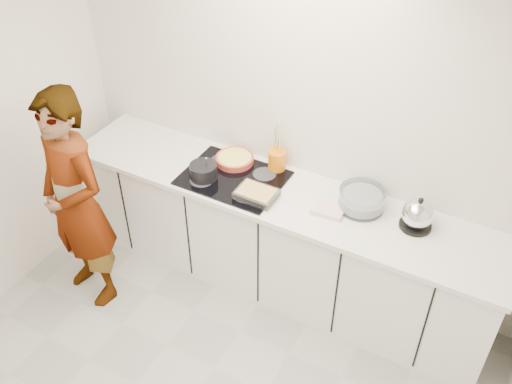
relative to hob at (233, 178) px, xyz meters
The scene contains 13 objects.
ceiling 2.13m from the hob, 74.48° to the right, with size 3.60×3.20×0.00m, color white.
wall_back 0.62m from the hob, 44.17° to the left, with size 3.60×0.00×2.60m, color silver.
base_cabinets 0.60m from the hob, ahead, with size 3.20×0.58×0.87m, color white.
countertop 0.35m from the hob, ahead, with size 3.24×0.64×0.04m, color white.
hob is the anchor object (origin of this frame).
tart_dish 0.19m from the hob, 116.89° to the left, with size 0.33×0.33×0.05m.
saucepan 0.22m from the hob, 151.03° to the right, with size 0.24×0.24×0.19m.
baking_dish 0.28m from the hob, 24.91° to the right, with size 0.28×0.20×0.05m.
mixing_bowl 0.93m from the hob, ahead, with size 0.40×0.40×0.14m.
tea_towel 0.74m from the hob, ahead, with size 0.21×0.15×0.03m, color white.
kettle 1.31m from the hob, ahead, with size 0.25×0.25×0.24m.
utensil_crock 0.34m from the hob, 47.90° to the left, with size 0.13×0.13×0.16m, color orange.
cook 1.11m from the hob, 139.72° to the right, with size 0.63×0.42×1.74m, color white.
Camera 1 is at (1.35, -1.53, 3.40)m, focal length 40.00 mm.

